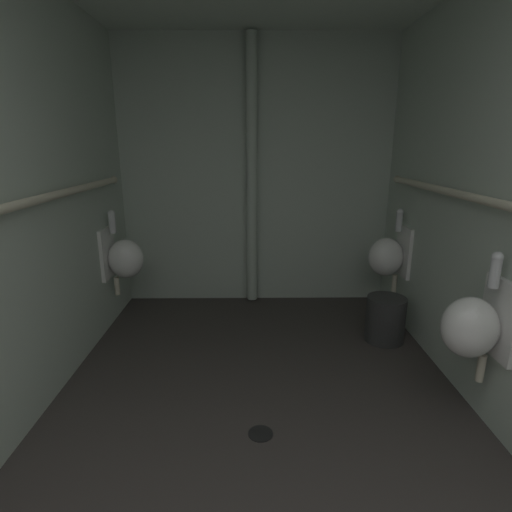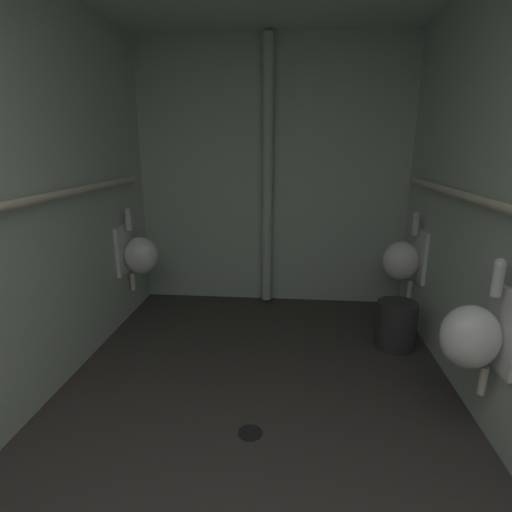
{
  "view_description": "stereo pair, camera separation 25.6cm",
  "coord_description": "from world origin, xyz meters",
  "px_view_note": "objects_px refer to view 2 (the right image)",
  "views": [
    {
      "loc": [
        -0.05,
        -0.04,
        1.56
      ],
      "look_at": [
        -0.02,
        2.43,
        0.88
      ],
      "focal_mm": 28.37,
      "sensor_mm": 36.0,
      "label": 1
    },
    {
      "loc": [
        0.21,
        -0.04,
        1.56
      ],
      "look_at": [
        -0.02,
        2.43,
        0.88
      ],
      "focal_mm": 28.37,
      "sensor_mm": 36.0,
      "label": 2
    }
  ],
  "objects_px": {
    "waste_bin": "(396,325)",
    "urinal_left_mid": "(139,254)",
    "urinal_right_mid": "(475,335)",
    "urinal_right_far": "(403,260)",
    "standpipe_back_wall": "(267,177)",
    "floor_drain": "(250,432)"
  },
  "relations": [
    {
      "from": "waste_bin",
      "to": "urinal_left_mid",
      "type": "bearing_deg",
      "value": 170.73
    },
    {
      "from": "urinal_right_far",
      "to": "standpipe_back_wall",
      "type": "relative_size",
      "value": 0.3
    },
    {
      "from": "standpipe_back_wall",
      "to": "floor_drain",
      "type": "xyz_separation_m",
      "value": [
        0.04,
        -1.99,
        -1.26
      ]
    },
    {
      "from": "urinal_right_far",
      "to": "waste_bin",
      "type": "xyz_separation_m",
      "value": [
        -0.12,
        -0.39,
        -0.43
      ]
    },
    {
      "from": "urinal_left_mid",
      "to": "urinal_right_far",
      "type": "distance_m",
      "value": 2.32
    },
    {
      "from": "urinal_right_mid",
      "to": "urinal_right_far",
      "type": "xyz_separation_m",
      "value": [
        0.0,
        1.42,
        0.0
      ]
    },
    {
      "from": "urinal_left_mid",
      "to": "waste_bin",
      "type": "bearing_deg",
      "value": -9.27
    },
    {
      "from": "urinal_right_far",
      "to": "floor_drain",
      "type": "xyz_separation_m",
      "value": [
        -1.16,
        -1.5,
        -0.61
      ]
    },
    {
      "from": "waste_bin",
      "to": "urinal_right_mid",
      "type": "bearing_deg",
      "value": -83.56
    },
    {
      "from": "standpipe_back_wall",
      "to": "urinal_right_mid",
      "type": "bearing_deg",
      "value": -57.76
    },
    {
      "from": "urinal_left_mid",
      "to": "urinal_right_mid",
      "type": "bearing_deg",
      "value": -30.86
    },
    {
      "from": "urinal_left_mid",
      "to": "urinal_right_mid",
      "type": "xyz_separation_m",
      "value": [
        2.32,
        -1.38,
        0.0
      ]
    },
    {
      "from": "urinal_right_far",
      "to": "floor_drain",
      "type": "distance_m",
      "value": 1.99
    },
    {
      "from": "standpipe_back_wall",
      "to": "floor_drain",
      "type": "relative_size",
      "value": 17.74
    },
    {
      "from": "floor_drain",
      "to": "urinal_right_far",
      "type": "bearing_deg",
      "value": 52.37
    },
    {
      "from": "standpipe_back_wall",
      "to": "urinal_left_mid",
      "type": "bearing_deg",
      "value": -155.07
    },
    {
      "from": "standpipe_back_wall",
      "to": "waste_bin",
      "type": "bearing_deg",
      "value": -39.0
    },
    {
      "from": "standpipe_back_wall",
      "to": "floor_drain",
      "type": "bearing_deg",
      "value": -88.83
    },
    {
      "from": "urinal_right_mid",
      "to": "waste_bin",
      "type": "distance_m",
      "value": 1.12
    },
    {
      "from": "urinal_right_mid",
      "to": "waste_bin",
      "type": "xyz_separation_m",
      "value": [
        -0.12,
        1.02,
        -0.43
      ]
    },
    {
      "from": "urinal_right_far",
      "to": "waste_bin",
      "type": "bearing_deg",
      "value": -106.4
    },
    {
      "from": "urinal_right_far",
      "to": "standpipe_back_wall",
      "type": "xyz_separation_m",
      "value": [
        -1.2,
        0.48,
        0.65
      ]
    }
  ]
}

